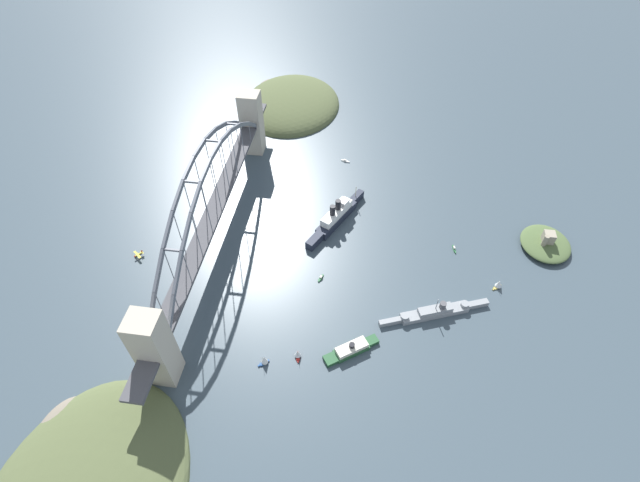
{
  "coord_description": "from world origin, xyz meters",
  "views": [
    {
      "loc": [
        238.77,
        113.33,
        267.55
      ],
      "look_at": [
        0.0,
        79.53,
        8.0
      ],
      "focal_mm": 26.15,
      "sensor_mm": 36.0,
      "label": 1
    }
  ],
  "objects_px": {
    "harbor_arch_bridge": "(214,208)",
    "harbor_ferry_steamer": "(351,349)",
    "small_boat_0": "(454,249)",
    "small_boat_3": "(298,354)",
    "naval_cruiser": "(436,312)",
    "small_boat_4": "(345,161)",
    "fort_island_mid_harbor": "(546,243)",
    "small_boat_2": "(499,284)",
    "small_boat_5": "(264,360)",
    "seaplane_taxiing_near_bridge": "(139,255)",
    "ocean_liner": "(336,216)",
    "small_boat_1": "(321,278)"
  },
  "relations": [
    {
      "from": "harbor_arch_bridge",
      "to": "harbor_ferry_steamer",
      "type": "distance_m",
      "value": 143.82
    },
    {
      "from": "small_boat_0",
      "to": "small_boat_3",
      "type": "height_order",
      "value": "small_boat_3"
    },
    {
      "from": "harbor_ferry_steamer",
      "to": "small_boat_0",
      "type": "relative_size",
      "value": 4.29
    },
    {
      "from": "small_boat_0",
      "to": "naval_cruiser",
      "type": "bearing_deg",
      "value": -14.55
    },
    {
      "from": "small_boat_0",
      "to": "small_boat_4",
      "type": "height_order",
      "value": "small_boat_0"
    },
    {
      "from": "fort_island_mid_harbor",
      "to": "small_boat_2",
      "type": "relative_size",
      "value": 5.23
    },
    {
      "from": "fort_island_mid_harbor",
      "to": "small_boat_4",
      "type": "relative_size",
      "value": 5.09
    },
    {
      "from": "small_boat_5",
      "to": "harbor_ferry_steamer",
      "type": "bearing_deg",
      "value": 106.7
    },
    {
      "from": "small_boat_5",
      "to": "seaplane_taxiing_near_bridge",
      "type": "bearing_deg",
      "value": -122.75
    },
    {
      "from": "harbor_ferry_steamer",
      "to": "fort_island_mid_harbor",
      "type": "bearing_deg",
      "value": 128.67
    },
    {
      "from": "harbor_ferry_steamer",
      "to": "seaplane_taxiing_near_bridge",
      "type": "height_order",
      "value": "harbor_ferry_steamer"
    },
    {
      "from": "small_boat_0",
      "to": "seaplane_taxiing_near_bridge",
      "type": "bearing_deg",
      "value": -80.15
    },
    {
      "from": "small_boat_2",
      "to": "ocean_liner",
      "type": "bearing_deg",
      "value": -112.12
    },
    {
      "from": "harbor_ferry_steamer",
      "to": "small_boat_5",
      "type": "height_order",
      "value": "small_boat_5"
    },
    {
      "from": "harbor_ferry_steamer",
      "to": "small_boat_4",
      "type": "bearing_deg",
      "value": -173.0
    },
    {
      "from": "harbor_arch_bridge",
      "to": "small_boat_5",
      "type": "distance_m",
      "value": 120.58
    },
    {
      "from": "small_boat_0",
      "to": "small_boat_2",
      "type": "xyz_separation_m",
      "value": [
        32.49,
        29.06,
        2.83
      ]
    },
    {
      "from": "fort_island_mid_harbor",
      "to": "small_boat_1",
      "type": "height_order",
      "value": "fort_island_mid_harbor"
    },
    {
      "from": "small_boat_1",
      "to": "small_boat_0",
      "type": "bearing_deg",
      "value": 113.54
    },
    {
      "from": "fort_island_mid_harbor",
      "to": "seaplane_taxiing_near_bridge",
      "type": "xyz_separation_m",
      "value": [
        54.31,
        -306.98,
        -1.67
      ]
    },
    {
      "from": "small_boat_3",
      "to": "small_boat_4",
      "type": "xyz_separation_m",
      "value": [
        -205.32,
        9.05,
        -2.74
      ]
    },
    {
      "from": "small_boat_4",
      "to": "small_boat_5",
      "type": "xyz_separation_m",
      "value": [
        212.78,
        -28.83,
        3.41
      ]
    },
    {
      "from": "small_boat_2",
      "to": "small_boat_4",
      "type": "xyz_separation_m",
      "value": [
        -130.58,
        -123.58,
        -2.99
      ]
    },
    {
      "from": "ocean_liner",
      "to": "small_boat_0",
      "type": "xyz_separation_m",
      "value": [
        17.39,
        93.67,
        -5.31
      ]
    },
    {
      "from": "small_boat_2",
      "to": "naval_cruiser",
      "type": "bearing_deg",
      "value": -56.56
    },
    {
      "from": "harbor_ferry_steamer",
      "to": "small_boat_1",
      "type": "relative_size",
      "value": 4.81
    },
    {
      "from": "small_boat_2",
      "to": "harbor_ferry_steamer",
      "type": "bearing_deg",
      "value": -56.3
    },
    {
      "from": "small_boat_0",
      "to": "small_boat_2",
      "type": "bearing_deg",
      "value": 41.81
    },
    {
      "from": "fort_island_mid_harbor",
      "to": "small_boat_3",
      "type": "height_order",
      "value": "fort_island_mid_harbor"
    },
    {
      "from": "harbor_ferry_steamer",
      "to": "small_boat_0",
      "type": "xyz_separation_m",
      "value": [
        -98.78,
        70.35,
        -1.73
      ]
    },
    {
      "from": "harbor_arch_bridge",
      "to": "small_boat_2",
      "type": "distance_m",
      "value": 213.9
    },
    {
      "from": "small_boat_4",
      "to": "small_boat_5",
      "type": "bearing_deg",
      "value": -7.72
    },
    {
      "from": "small_boat_5",
      "to": "small_boat_1",
      "type": "bearing_deg",
      "value": 160.48
    },
    {
      "from": "seaplane_taxiing_near_bridge",
      "to": "small_boat_4",
      "type": "bearing_deg",
      "value": 134.25
    },
    {
      "from": "harbor_ferry_steamer",
      "to": "small_boat_1",
      "type": "distance_m",
      "value": 62.55
    },
    {
      "from": "small_boat_1",
      "to": "small_boat_4",
      "type": "xyz_separation_m",
      "value": [
        -140.7,
        3.28,
        -0.03
      ]
    },
    {
      "from": "fort_island_mid_harbor",
      "to": "small_boat_4",
      "type": "distance_m",
      "value": 184.72
    },
    {
      "from": "small_boat_5",
      "to": "naval_cruiser",
      "type": "bearing_deg",
      "value": 116.02
    },
    {
      "from": "small_boat_0",
      "to": "small_boat_2",
      "type": "height_order",
      "value": "small_boat_2"
    },
    {
      "from": "seaplane_taxiing_near_bridge",
      "to": "small_boat_5",
      "type": "relative_size",
      "value": 0.94
    },
    {
      "from": "fort_island_mid_harbor",
      "to": "small_boat_0",
      "type": "relative_size",
      "value": 5.05
    },
    {
      "from": "small_boat_3",
      "to": "small_boat_4",
      "type": "distance_m",
      "value": 205.54
    },
    {
      "from": "seaplane_taxiing_near_bridge",
      "to": "small_boat_0",
      "type": "distance_m",
      "value": 241.09
    },
    {
      "from": "ocean_liner",
      "to": "small_boat_5",
      "type": "bearing_deg",
      "value": -12.67
    },
    {
      "from": "ocean_liner",
      "to": "seaplane_taxiing_near_bridge",
      "type": "height_order",
      "value": "ocean_liner"
    },
    {
      "from": "small_boat_1",
      "to": "small_boat_5",
      "type": "height_order",
      "value": "small_boat_5"
    },
    {
      "from": "seaplane_taxiing_near_bridge",
      "to": "small_boat_0",
      "type": "height_order",
      "value": "seaplane_taxiing_near_bridge"
    },
    {
      "from": "small_boat_1",
      "to": "seaplane_taxiing_near_bridge",
      "type": "bearing_deg",
      "value": -90.56
    },
    {
      "from": "seaplane_taxiing_near_bridge",
      "to": "small_boat_0",
      "type": "relative_size",
      "value": 1.0
    },
    {
      "from": "seaplane_taxiing_near_bridge",
      "to": "small_boat_5",
      "type": "distance_m",
      "value": 135.78
    }
  ]
}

